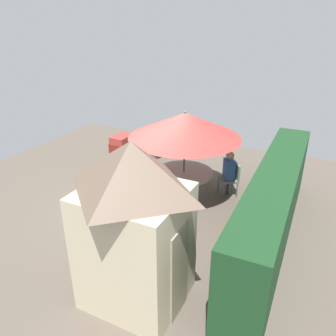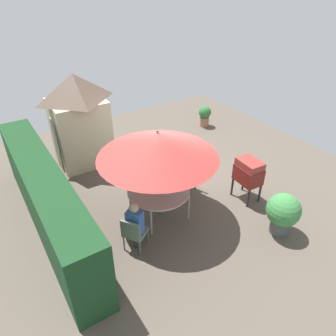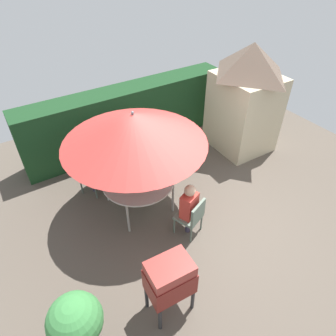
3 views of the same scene
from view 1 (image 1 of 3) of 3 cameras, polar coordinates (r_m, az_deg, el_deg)
The scene contains 11 objects.
ground_plane at distance 8.80m, azimuth -6.46°, elevation -6.38°, with size 11.00×11.00×0.00m, color brown.
hedge_backdrop at distance 7.35m, azimuth 17.35°, elevation -6.42°, with size 5.89×0.79×1.69m.
garden_shed at distance 5.39m, azimuth -5.71°, elevation -9.62°, with size 1.54×1.70×2.87m.
patio_table at distance 8.81m, azimuth 2.71°, elevation -0.90°, with size 1.55×1.55×0.77m.
patio_umbrella at distance 8.34m, azimuth 2.88°, elevation 7.26°, with size 2.83×2.83×2.40m.
bbq_grill at distance 10.36m, azimuth -7.79°, elevation 3.62°, with size 0.73×0.54×1.20m.
chair_near_shed at distance 9.01m, azimuth -6.08°, elevation -1.82°, with size 0.60×0.60×0.90m.
chair_far_side at distance 9.23m, azimuth 10.74°, elevation -1.47°, with size 0.64×0.64×0.90m.
potted_plant_by_grill at distance 11.45m, azimuth -2.83°, elevation 4.62°, with size 0.80×0.80×1.07m.
person_in_red at distance 8.89m, azimuth -5.61°, elevation -0.31°, with size 0.41×0.35×1.26m.
person_in_blue at distance 9.09m, azimuth 10.35°, elevation -0.02°, with size 0.42×0.39×1.26m.
Camera 1 is at (6.37, 4.10, 4.47)m, focal length 35.82 mm.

